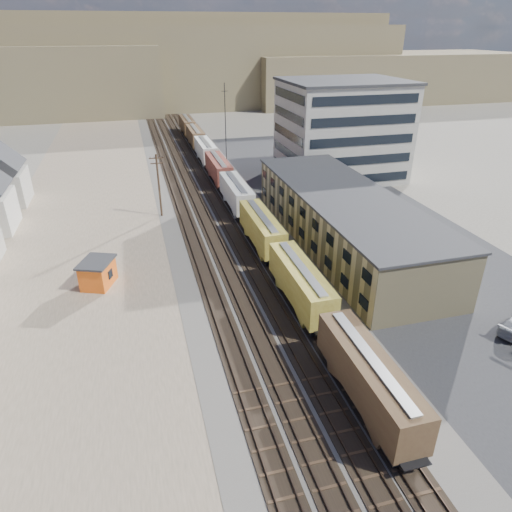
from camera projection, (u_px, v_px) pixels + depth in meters
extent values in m
plane|color=#6B6356|center=(304.00, 381.00, 39.03)|extent=(300.00, 300.00, 0.00)
cube|color=#4C4742|center=(206.00, 195.00, 82.13)|extent=(18.00, 200.00, 0.06)
cube|color=#71644E|center=(86.00, 228.00, 68.82)|extent=(24.00, 180.00, 0.03)
cube|color=#232326|center=(355.00, 213.00, 74.36)|extent=(26.00, 120.00, 0.04)
cube|color=black|center=(178.00, 197.00, 80.92)|extent=(2.60, 200.00, 0.08)
cube|color=#38281E|center=(174.00, 197.00, 80.70)|extent=(0.08, 200.00, 0.16)
cube|color=#38281E|center=(182.00, 196.00, 81.04)|extent=(0.08, 200.00, 0.16)
cube|color=black|center=(195.00, 196.00, 81.63)|extent=(2.60, 200.00, 0.08)
cube|color=#38281E|center=(191.00, 196.00, 81.40)|extent=(0.08, 200.00, 0.16)
cube|color=#38281E|center=(199.00, 195.00, 81.74)|extent=(0.08, 200.00, 0.16)
cube|color=black|center=(211.00, 194.00, 82.33)|extent=(2.60, 200.00, 0.08)
cube|color=#38281E|center=(207.00, 194.00, 82.11)|extent=(0.08, 200.00, 0.16)
cube|color=#38281E|center=(215.00, 194.00, 82.44)|extent=(0.08, 200.00, 0.16)
cube|color=black|center=(227.00, 193.00, 82.99)|extent=(2.60, 200.00, 0.08)
cube|color=#38281E|center=(223.00, 193.00, 82.77)|extent=(0.08, 200.00, 0.16)
cube|color=#38281E|center=(230.00, 192.00, 83.10)|extent=(0.08, 200.00, 0.16)
cube|color=black|center=(399.00, 447.00, 32.00)|extent=(2.20, 2.20, 0.90)
cube|color=black|center=(339.00, 357.00, 40.75)|extent=(2.20, 2.20, 0.90)
cube|color=#4C3320|center=(369.00, 376.00, 35.41)|extent=(3.00, 13.34, 3.40)
cube|color=#B7B7B2|center=(371.00, 358.00, 34.61)|extent=(0.90, 12.32, 0.16)
cube|color=black|center=(317.00, 325.00, 45.10)|extent=(2.20, 2.20, 0.90)
cube|color=black|center=(285.00, 277.00, 53.85)|extent=(2.20, 2.20, 0.90)
cube|color=#A48C2B|center=(301.00, 282.00, 48.51)|extent=(3.00, 13.34, 3.40)
cube|color=#B7B7B2|center=(301.00, 267.00, 47.71)|extent=(0.90, 12.33, 0.16)
cube|color=black|center=(272.00, 258.00, 58.21)|extent=(2.20, 2.20, 0.90)
cube|color=black|center=(252.00, 228.00, 66.96)|extent=(2.20, 2.20, 0.90)
cube|color=#A48C2B|center=(262.00, 228.00, 61.62)|extent=(3.00, 13.34, 3.40)
cube|color=#B7B7B2|center=(262.00, 215.00, 60.82)|extent=(0.90, 12.32, 0.16)
cube|color=black|center=(244.00, 216.00, 71.31)|extent=(2.20, 2.20, 0.90)
cube|color=black|center=(230.00, 195.00, 80.06)|extent=(2.20, 2.20, 0.90)
cube|color=silver|center=(236.00, 192.00, 74.72)|extent=(3.00, 13.34, 3.40)
cube|color=#B7B7B2|center=(236.00, 182.00, 73.92)|extent=(0.90, 12.33, 0.16)
cube|color=black|center=(224.00, 186.00, 84.42)|extent=(2.20, 2.20, 0.90)
cube|color=black|center=(214.00, 171.00, 93.17)|extent=(2.20, 2.20, 0.90)
cube|color=maroon|center=(219.00, 168.00, 87.83)|extent=(3.00, 13.34, 3.40)
cube|color=#B7B7B2|center=(218.00, 159.00, 87.03)|extent=(0.90, 12.33, 0.16)
cube|color=black|center=(210.00, 165.00, 97.52)|extent=(2.20, 2.20, 0.90)
cube|color=black|center=(202.00, 154.00, 106.27)|extent=(2.20, 2.20, 0.90)
cube|color=silver|center=(205.00, 150.00, 100.93)|extent=(3.00, 13.34, 3.40)
cube|color=#B7B7B2|center=(205.00, 141.00, 100.13)|extent=(0.90, 12.32, 0.16)
cube|color=black|center=(199.00, 149.00, 110.63)|extent=(2.20, 2.20, 0.90)
cube|color=black|center=(193.00, 140.00, 119.38)|extent=(2.20, 2.20, 0.90)
cube|color=#4C3320|center=(195.00, 135.00, 114.04)|extent=(3.00, 13.34, 3.40)
cube|color=#B7B7B2|center=(195.00, 128.00, 113.24)|extent=(0.90, 12.32, 0.16)
cube|color=black|center=(190.00, 136.00, 123.73)|extent=(2.20, 2.20, 0.90)
cube|color=black|center=(185.00, 129.00, 132.48)|extent=(2.20, 2.20, 0.90)
cube|color=#4C3320|center=(187.00, 124.00, 127.14)|extent=(3.00, 13.34, 3.40)
cube|color=#B7B7B2|center=(187.00, 118.00, 126.34)|extent=(0.90, 12.32, 0.16)
cube|color=tan|center=(343.00, 220.00, 62.54)|extent=(12.00, 40.00, 7.00)
cube|color=#2D2D30|center=(346.00, 195.00, 60.92)|extent=(12.40, 40.40, 0.30)
cube|color=black|center=(302.00, 233.00, 61.70)|extent=(0.12, 36.00, 1.20)
cube|color=black|center=(303.00, 212.00, 60.35)|extent=(0.12, 36.00, 1.20)
cube|color=#9E998E|center=(341.00, 131.00, 88.98)|extent=(22.00, 18.00, 18.00)
cube|color=#2D2D30|center=(345.00, 81.00, 84.85)|extent=(22.60, 18.60, 0.50)
cube|color=black|center=(288.00, 134.00, 86.39)|extent=(0.12, 16.00, 16.00)
cube|color=black|center=(363.00, 141.00, 81.18)|extent=(20.00, 0.12, 16.00)
cylinder|color=#382619|center=(159.00, 186.00, 71.00)|extent=(0.32, 0.32, 10.00)
cube|color=#382619|center=(156.00, 158.00, 69.03)|extent=(2.20, 0.14, 0.14)
cube|color=#382619|center=(157.00, 163.00, 69.39)|extent=(1.90, 0.14, 0.14)
cylinder|color=black|center=(160.00, 157.00, 69.10)|extent=(0.08, 0.08, 0.22)
cylinder|color=black|center=(226.00, 132.00, 88.13)|extent=(0.16, 0.16, 18.00)
cube|color=black|center=(224.00, 91.00, 84.76)|extent=(1.20, 0.08, 0.08)
cube|color=#9E998E|center=(2.00, 188.00, 77.23)|extent=(8.00, 8.00, 5.50)
cube|color=brown|center=(208.00, 65.00, 175.39)|extent=(140.00, 45.00, 28.00)
cube|color=brown|center=(382.00, 77.00, 185.44)|extent=(110.00, 38.00, 18.00)
cube|color=brown|center=(126.00, 58.00, 184.69)|extent=(200.00, 60.00, 32.00)
cube|color=orange|center=(98.00, 274.00, 52.95)|extent=(4.22, 4.76, 2.96)
cube|color=#2D2D30|center=(96.00, 262.00, 52.24)|extent=(4.73, 5.27, 0.25)
cube|color=black|center=(110.00, 274.00, 52.74)|extent=(0.46, 0.95, 0.99)
imported|color=navy|center=(372.00, 204.00, 75.83)|extent=(5.03, 6.56, 1.65)
imported|color=silver|center=(368.00, 184.00, 85.77)|extent=(2.77, 4.85, 1.56)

